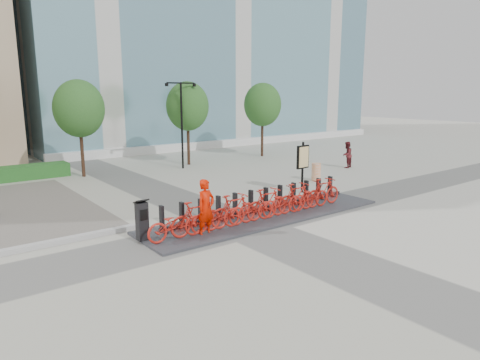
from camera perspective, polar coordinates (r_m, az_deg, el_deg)
ground at (r=14.52m, az=0.46°, el=-6.07°), size 120.00×120.00×0.00m
glass_building at (r=43.91m, az=-6.41°, el=21.43°), size 32.00×16.00×24.00m
hedge_b at (r=24.71m, az=-28.73°, el=0.68°), size 6.00×1.20×0.70m
tree_1 at (r=23.98m, az=-20.67°, el=8.88°), size 2.60×2.60×5.10m
tree_2 at (r=26.62m, az=-7.01°, el=9.72°), size 2.60×2.60×5.10m
tree_3 at (r=30.11m, az=3.02°, el=9.98°), size 2.60×2.60×5.10m
streetlamp at (r=25.27m, az=-7.80°, el=8.57°), size 2.00×0.20×5.00m
dock_pad at (r=15.52m, az=3.59°, el=-4.77°), size 9.60×2.40×0.08m
dock_rail_posts at (r=15.79m, az=2.64°, el=-2.73°), size 8.02×0.50×0.85m
bike_0 at (r=12.95m, az=-8.56°, el=-5.77°), size 1.86×0.65×0.98m
bike_1 at (r=13.28m, az=-5.84°, el=-5.02°), size 1.81×0.51×1.08m
bike_2 at (r=13.67m, az=-3.26°, el=-4.73°), size 1.86×0.65×0.98m
bike_3 at (r=14.05m, az=-0.83°, el=-4.03°), size 1.81×0.51×1.08m
bike_4 at (r=14.49m, az=1.47°, el=-3.77°), size 1.86×0.65×0.98m
bike_5 at (r=14.92m, az=3.62°, el=-3.12°), size 1.81×0.51×1.08m
bike_6 at (r=15.41m, az=5.65°, el=-2.89°), size 1.86×0.65×0.98m
bike_7 at (r=15.88m, az=7.55°, el=-2.30°), size 1.81×0.51×1.08m
bike_8 at (r=16.40m, az=9.33°, el=-2.11°), size 1.86×0.65×0.98m
bike_9 at (r=16.90m, az=11.02°, el=-1.57°), size 1.81×0.51×1.08m
kiosk at (r=13.05m, az=-12.93°, el=-5.25°), size 0.39×0.33×1.27m
worker_red at (r=13.27m, az=-4.55°, el=-3.75°), size 0.74×0.57×1.81m
pedestrian at (r=26.28m, az=14.06°, el=3.29°), size 0.89×0.77×1.56m
construction_barrel at (r=22.08m, az=10.12°, el=1.06°), size 0.54×0.54×0.90m
map_sign at (r=19.21m, az=8.38°, el=2.77°), size 0.75×0.20×2.28m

